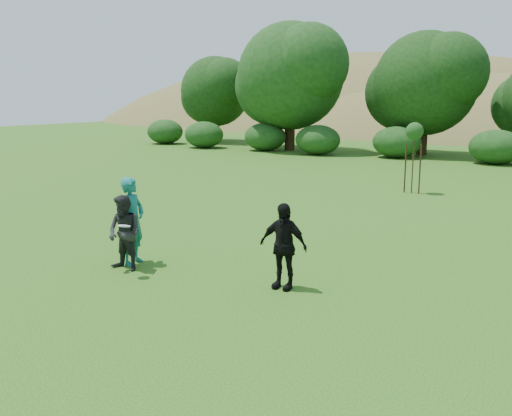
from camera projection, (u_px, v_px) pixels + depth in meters
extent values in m
plane|color=#19470C|center=(178.00, 281.00, 12.15)|extent=(120.00, 120.00, 0.00)
imported|color=#186D6B|center=(132.00, 221.00, 13.24)|extent=(0.64, 0.84, 2.05)
imported|color=#232325|center=(125.00, 233.00, 12.78)|extent=(0.86, 0.69, 1.72)
imported|color=black|center=(283.00, 246.00, 11.56)|extent=(1.07, 0.51, 1.78)
cylinder|color=white|center=(124.00, 226.00, 12.25)|extent=(0.27, 0.27, 0.07)
cylinder|color=#3C2717|center=(413.00, 162.00, 22.88)|extent=(0.05, 0.05, 2.50)
sphere|color=#204C1B|center=(415.00, 131.00, 22.64)|extent=(0.70, 0.70, 0.70)
cylinder|color=#352314|center=(405.00, 168.00, 23.09)|extent=(0.06, 0.06, 2.00)
cylinder|color=#3D2817|center=(420.00, 169.00, 22.77)|extent=(0.06, 0.06, 2.00)
ellipsoid|color=olive|center=(364.00, 204.00, 85.28)|extent=(110.00, 70.00, 44.00)
ellipsoid|color=olive|center=(490.00, 201.00, 63.77)|extent=(80.00, 50.00, 28.00)
cylinder|color=#3A2616|center=(216.00, 126.00, 48.35)|extent=(0.65, 0.65, 2.62)
sphere|color=#194214|center=(215.00, 91.00, 47.78)|extent=(5.80, 5.80, 5.80)
cylinder|color=#3A2616|center=(290.00, 128.00, 40.96)|extent=(0.73, 0.73, 3.15)
sphere|color=#194214|center=(290.00, 76.00, 40.26)|extent=(7.54, 7.54, 7.54)
cylinder|color=#3A2616|center=(422.00, 134.00, 37.75)|extent=(0.68, 0.68, 2.80)
sphere|color=#194214|center=(425.00, 83.00, 37.12)|extent=(6.73, 6.73, 6.73)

